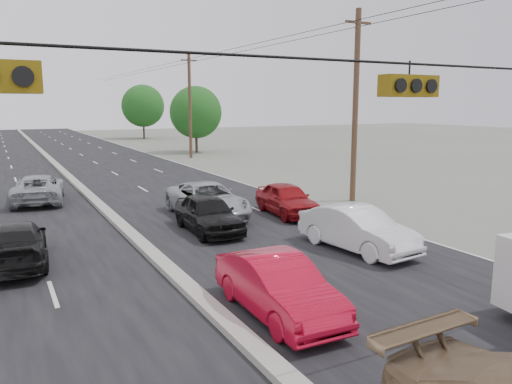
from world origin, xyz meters
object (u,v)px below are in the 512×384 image
queue_car_c (207,200)px  utility_pole_right_b (355,105)px  queue_car_b (357,229)px  oncoming_near (14,244)px  oncoming_far (38,189)px  tree_right_far (143,106)px  queue_car_a (208,214)px  red_sedan (278,287)px  tree_right_mid (196,112)px  queue_car_e (287,199)px  utility_pole_right_c (190,105)px

queue_car_c → utility_pole_right_b: bearing=1.6°
queue_car_b → queue_car_c: (-2.68, 7.53, 0.01)m
oncoming_near → oncoming_far: bearing=-94.7°
tree_right_far → queue_car_b: tree_right_far is taller
oncoming_near → queue_car_a: bearing=-167.9°
utility_pole_right_b → red_sedan: bearing=-135.1°
utility_pole_right_b → tree_right_far: (3.50, 55.00, -0.15)m
queue_car_a → queue_car_b: (3.70, -4.92, 0.01)m
red_sedan → tree_right_mid: bearing=72.7°
queue_car_a → red_sedan: bearing=-99.1°
red_sedan → queue_car_b: size_ratio=0.94×
oncoming_far → utility_pole_right_b: bearing=162.0°
tree_right_mid → queue_car_c: (-10.98, -30.02, -3.55)m
tree_right_mid → queue_car_a: 34.95m
red_sedan → queue_car_e: size_ratio=1.01×
queue_car_a → oncoming_near: (-7.21, -1.09, -0.05)m
queue_car_a → queue_car_e: (4.51, 1.25, -0.02)m
red_sedan → queue_car_b: queue_car_b is taller
utility_pole_right_c → oncoming_far: utility_pole_right_c is taller
oncoming_near → tree_right_mid: bearing=-116.2°
queue_car_e → oncoming_near: (-11.71, -2.35, -0.03)m
tree_right_far → red_sedan: 67.77m
queue_car_b → oncoming_near: size_ratio=0.96×
queue_car_b → oncoming_far: 17.57m
tree_right_mid → queue_car_e: tree_right_mid is taller
utility_pole_right_b → oncoming_near: 17.67m
queue_car_a → oncoming_far: bearing=121.1°
queue_car_a → queue_car_b: queue_car_b is taller
queue_car_e → tree_right_mid: bearing=82.2°
oncoming_far → oncoming_near: bearing=89.8°
tree_right_mid → queue_car_e: size_ratio=1.62×
utility_pole_right_c → tree_right_far: size_ratio=1.23×
oncoming_near → utility_pole_right_b: bearing=-164.0°
utility_pole_right_c → queue_car_b: 33.34m
tree_right_far → queue_car_b: bearing=-98.5°
queue_car_a → queue_car_c: 2.81m
red_sedan → oncoming_far: oncoming_far is taller
utility_pole_right_b → red_sedan: 16.26m
red_sedan → queue_car_c: bearing=77.7°
tree_right_far → red_sedan: bearing=-102.5°
queue_car_a → queue_car_c: queue_car_c is taller
utility_pole_right_b → red_sedan: size_ratio=2.24×
red_sedan → queue_car_c: queue_car_c is taller
queue_car_b → queue_car_a: bearing=120.7°
tree_right_far → oncoming_near: tree_right_far is taller
queue_car_a → queue_car_b: 6.15m
red_sedan → oncoming_near: bearing=128.5°
queue_car_c → oncoming_near: 9.02m
red_sedan → oncoming_near: 9.22m
tree_right_mid → oncoming_far: 28.94m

